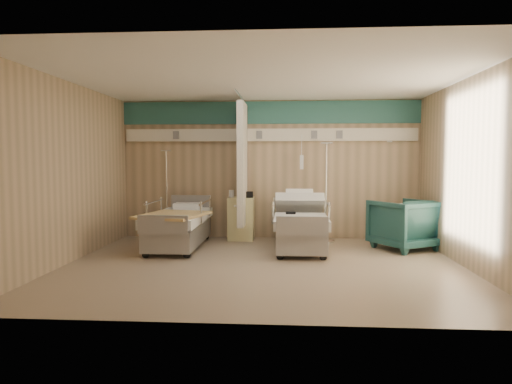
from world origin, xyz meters
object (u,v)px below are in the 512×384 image
bed_left (179,230)px  visitor_armchair (404,224)px  bedside_cabinet (241,219)px  iv_stand_left (167,220)px  iv_stand_right (326,222)px  bed_right (300,232)px

bed_left → visitor_armchair: bearing=1.6°
bedside_cabinet → bed_left: bearing=-139.4°
bedside_cabinet → visitor_armchair: bearing=-14.7°
bed_left → bedside_cabinet: bearing=40.6°
visitor_armchair → iv_stand_left: 4.61m
bed_left → bedside_cabinet: 1.39m
visitor_armchair → iv_stand_right: bearing=-56.7°
iv_stand_right → iv_stand_left: size_ratio=1.08×
bed_right → visitor_armchair: 1.86m
visitor_armchair → iv_stand_right: (-1.33, 0.65, -0.05)m
bed_right → iv_stand_right: 0.93m
bed_right → visitor_armchair: bearing=3.5°
bed_left → iv_stand_right: size_ratio=1.12×
bed_left → bedside_cabinet: bedside_cabinet is taller
iv_stand_right → iv_stand_left: (-3.20, 0.22, -0.03)m
bed_right → visitor_armchair: visitor_armchair is taller
bed_right → iv_stand_right: iv_stand_right is taller
bedside_cabinet → iv_stand_left: 1.53m
bedside_cabinet → iv_stand_right: bearing=-4.7°
visitor_armchair → bedside_cabinet: bearing=-45.4°
bedside_cabinet → visitor_armchair: visitor_armchair is taller
bedside_cabinet → iv_stand_left: (-1.53, 0.08, -0.06)m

